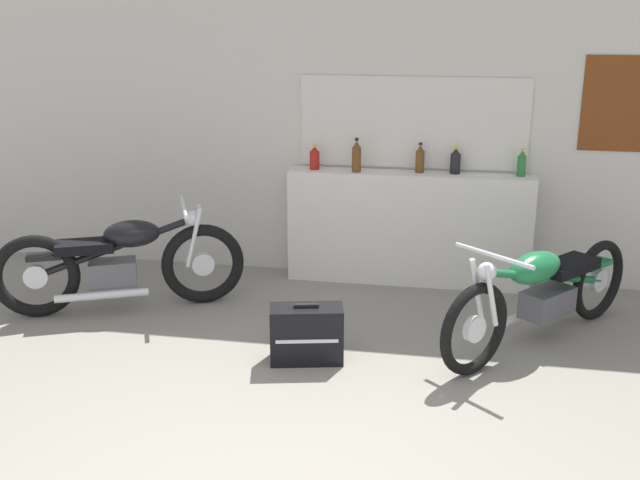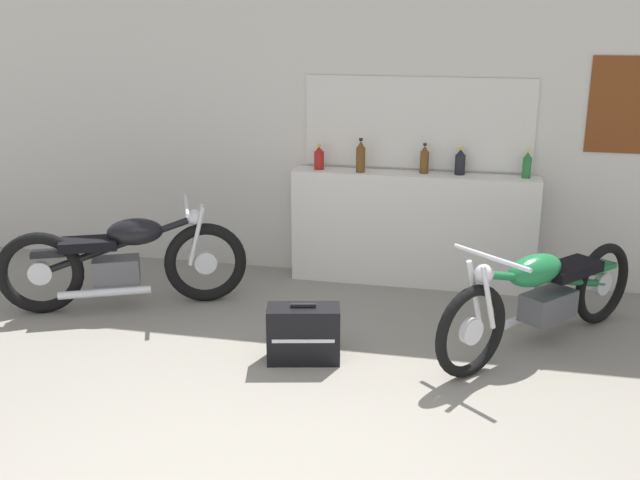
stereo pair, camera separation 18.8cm
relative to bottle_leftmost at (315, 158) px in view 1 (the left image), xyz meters
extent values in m
cube|color=beige|center=(0.37, 0.17, 0.30)|extent=(10.00, 0.06, 2.80)
cube|color=silver|center=(0.85, 0.14, 0.32)|extent=(1.93, 0.01, 0.73)
cube|color=beige|center=(0.85, 0.13, 0.32)|extent=(1.99, 0.01, 0.79)
cube|color=silver|center=(0.85, -0.01, -0.60)|extent=(2.14, 0.28, 1.01)
cylinder|color=maroon|center=(0.00, 0.00, -0.02)|extent=(0.09, 0.09, 0.16)
cone|color=maroon|center=(0.00, 0.00, 0.08)|extent=(0.07, 0.07, 0.04)
cylinder|color=gold|center=(0.00, 0.00, 0.11)|extent=(0.04, 0.04, 0.02)
cylinder|color=#5B3814|center=(0.38, -0.04, 0.01)|extent=(0.08, 0.08, 0.21)
cone|color=#5B3814|center=(0.38, -0.04, 0.15)|extent=(0.07, 0.07, 0.06)
cylinder|color=black|center=(0.38, -0.04, 0.19)|extent=(0.03, 0.03, 0.02)
cylinder|color=#5B3814|center=(0.93, 0.03, 0.00)|extent=(0.08, 0.08, 0.19)
cone|color=#5B3814|center=(0.93, 0.03, 0.12)|extent=(0.07, 0.07, 0.05)
cylinder|color=black|center=(0.93, 0.03, 0.15)|extent=(0.03, 0.03, 0.02)
cylinder|color=black|center=(1.23, 0.04, -0.01)|extent=(0.09, 0.09, 0.17)
cone|color=black|center=(1.23, 0.04, 0.10)|extent=(0.08, 0.08, 0.05)
cylinder|color=gold|center=(1.23, 0.04, 0.13)|extent=(0.04, 0.04, 0.02)
cylinder|color=#23662D|center=(1.78, 0.03, -0.01)|extent=(0.07, 0.07, 0.17)
cone|color=#23662D|center=(1.78, 0.03, 0.10)|extent=(0.06, 0.06, 0.05)
cylinder|color=gold|center=(1.78, 0.03, 0.13)|extent=(0.03, 0.03, 0.02)
torus|color=black|center=(-0.80, -0.81, -0.76)|extent=(0.67, 0.36, 0.68)
cylinder|color=silver|center=(-0.80, -0.81, -0.76)|extent=(0.20, 0.14, 0.19)
torus|color=black|center=(-2.01, -1.34, -0.76)|extent=(0.67, 0.36, 0.68)
cylinder|color=silver|center=(-2.01, -1.34, -0.76)|extent=(0.20, 0.14, 0.19)
cube|color=#4C4C51|center=(-1.46, -1.10, -0.78)|extent=(0.43, 0.35, 0.21)
cylinder|color=black|center=(-1.46, -1.10, -0.58)|extent=(1.13, 0.53, 0.43)
ellipsoid|color=black|center=(-1.30, -1.03, -0.46)|extent=(0.51, 0.40, 0.22)
cube|color=black|center=(-1.64, -1.18, -0.54)|extent=(0.51, 0.40, 0.08)
cube|color=black|center=(-1.93, -1.30, -0.60)|extent=(0.30, 0.23, 0.04)
cylinder|color=silver|center=(-0.88, -0.78, -0.51)|extent=(0.16, 0.10, 0.49)
cylinder|color=silver|center=(-0.83, -0.89, -0.51)|extent=(0.16, 0.10, 0.49)
cylinder|color=silver|center=(-0.92, -0.86, -0.26)|extent=(0.28, 0.60, 0.03)
sphere|color=silver|center=(-0.86, -0.84, -0.36)|extent=(0.13, 0.13, 0.13)
cylinder|color=silver|center=(-1.49, -1.26, -0.92)|extent=(0.69, 0.35, 0.06)
torus|color=black|center=(1.41, -1.71, -0.78)|extent=(0.48, 0.54, 0.65)
cylinder|color=silver|center=(1.41, -1.71, -0.78)|extent=(0.16, 0.17, 0.18)
torus|color=black|center=(2.39, -0.58, -0.78)|extent=(0.48, 0.54, 0.65)
cylinder|color=silver|center=(2.39, -0.58, -0.78)|extent=(0.16, 0.17, 0.18)
cube|color=#4C4C51|center=(1.95, -1.09, -0.80)|extent=(0.44, 0.46, 0.20)
cylinder|color=#196B38|center=(1.95, -1.09, -0.60)|extent=(0.93, 1.06, 0.42)
ellipsoid|color=#196B38|center=(1.82, -1.24, -0.48)|extent=(0.51, 0.54, 0.22)
cube|color=black|center=(2.10, -0.92, -0.56)|extent=(0.51, 0.54, 0.08)
cube|color=#196B38|center=(2.33, -0.65, -0.62)|extent=(0.30, 0.32, 0.04)
cylinder|color=silver|center=(1.50, -1.69, -0.54)|extent=(0.14, 0.16, 0.48)
cylinder|color=silver|center=(1.41, -1.61, -0.54)|extent=(0.14, 0.16, 0.48)
cylinder|color=silver|center=(1.51, -1.60, -0.29)|extent=(0.50, 0.44, 0.03)
sphere|color=silver|center=(1.47, -1.64, -0.39)|extent=(0.13, 0.13, 0.13)
cylinder|color=silver|center=(1.91, -0.92, -0.93)|extent=(0.59, 0.66, 0.06)
cube|color=black|center=(0.27, -1.73, -0.90)|extent=(0.54, 0.34, 0.40)
cube|color=silver|center=(0.29, -1.84, -0.90)|extent=(0.42, 0.10, 0.02)
cube|color=black|center=(0.27, -1.73, -0.69)|extent=(0.18, 0.06, 0.02)
camera|label=1|loc=(1.21, -6.42, 1.28)|focal=42.00mm
camera|label=2|loc=(1.39, -6.39, 1.28)|focal=42.00mm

